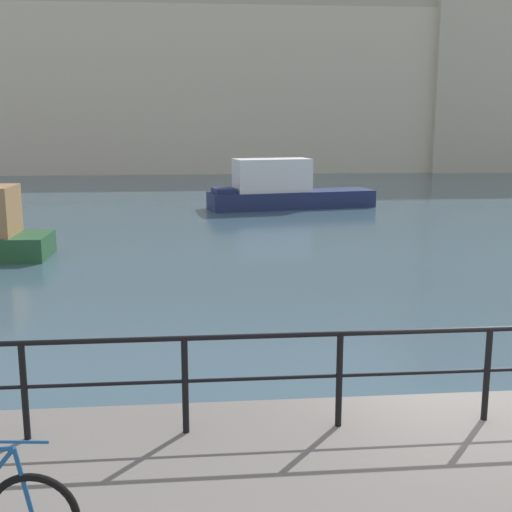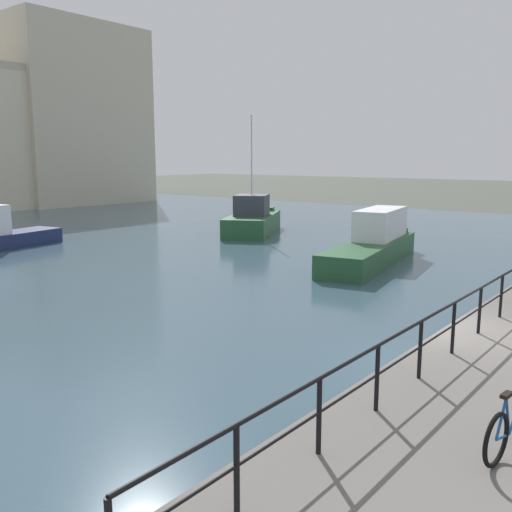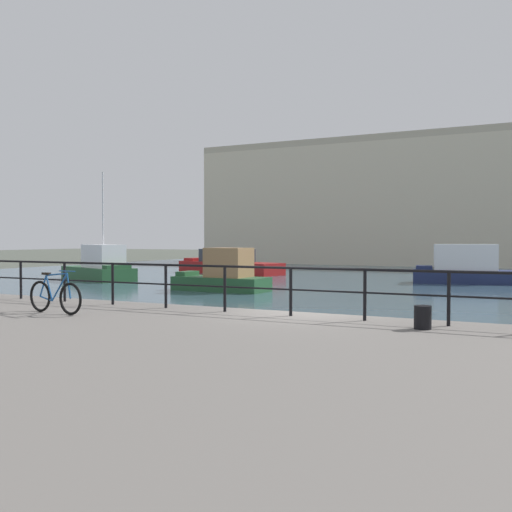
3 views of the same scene
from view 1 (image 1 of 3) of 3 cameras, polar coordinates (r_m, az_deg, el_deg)
ground_plane at (r=9.18m, az=16.29°, el=-17.15°), size 240.00×240.00×0.00m
water_basin at (r=38.02m, az=-0.58°, el=5.01°), size 80.00×60.00×0.01m
harbor_building at (r=61.28m, az=3.84°, el=14.29°), size 61.95×15.03×18.86m
moored_cabin_cruiser at (r=33.28m, az=2.29°, el=5.67°), size 8.46×3.46×2.43m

